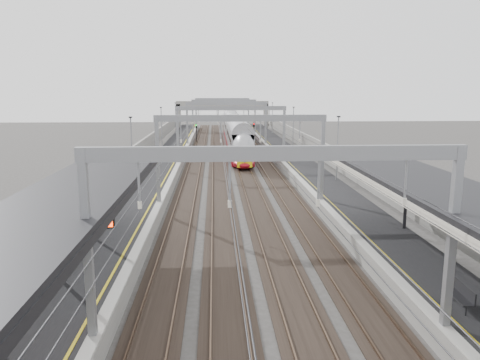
{
  "coord_description": "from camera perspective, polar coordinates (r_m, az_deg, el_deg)",
  "views": [
    {
      "loc": [
        -2.0,
        -13.27,
        9.4
      ],
      "look_at": [
        0.0,
        22.99,
        2.43
      ],
      "focal_mm": 35.0,
      "sensor_mm": 36.0,
      "label": 1
    }
  ],
  "objects": [
    {
      "name": "tracks",
      "position": [
        59.05,
        -1.17,
        1.76
      ],
      "size": [
        11.4,
        140.0,
        0.2
      ],
      "color": "black",
      "rests_on": "ground"
    },
    {
      "name": "wall_right",
      "position": [
        60.26,
        9.54,
        3.28
      ],
      "size": [
        0.3,
        120.0,
        3.2
      ],
      "primitive_type": "cube",
      "color": "slate",
      "rests_on": "ground"
    },
    {
      "name": "signal_green",
      "position": [
        84.97,
        -5.33,
        6.11
      ],
      "size": [
        0.32,
        0.32,
        3.48
      ],
      "color": "black",
      "rests_on": "ground"
    },
    {
      "name": "signal_red_far",
      "position": [
        87.84,
        1.7,
        6.31
      ],
      "size": [
        0.32,
        0.32,
        3.48
      ],
      "color": "black",
      "rests_on": "ground"
    },
    {
      "name": "canopy_left",
      "position": [
        17.87,
        -22.79,
        -3.97
      ],
      "size": [
        4.4,
        30.0,
        4.24
      ],
      "color": "black",
      "rests_on": "platform_left"
    },
    {
      "name": "bench",
      "position": [
        20.77,
        25.34,
        -12.38
      ],
      "size": [
        0.58,
        1.86,
        0.95
      ],
      "color": "black",
      "rests_on": "platform_right"
    },
    {
      "name": "platform_right",
      "position": [
        59.79,
        6.51,
        2.24
      ],
      "size": [
        4.0,
        120.0,
        1.0
      ],
      "primitive_type": "cube",
      "color": "black",
      "rests_on": "ground"
    },
    {
      "name": "overhead_line",
      "position": [
        65.0,
        -1.4,
        8.0
      ],
      "size": [
        13.0,
        140.0,
        6.6
      ],
      "color": "gray",
      "rests_on": "platform_left"
    },
    {
      "name": "signal_red_near",
      "position": [
        78.12,
        0.68,
        5.74
      ],
      "size": [
        0.32,
        0.32,
        3.48
      ],
      "color": "black",
      "rests_on": "ground"
    },
    {
      "name": "wall_left",
      "position": [
        59.51,
        -12.04,
        3.1
      ],
      "size": [
        0.3,
        120.0,
        3.2
      ],
      "primitive_type": "cube",
      "color": "slate",
      "rests_on": "ground"
    },
    {
      "name": "platform_left",
      "position": [
        59.26,
        -8.94,
        2.1
      ],
      "size": [
        4.0,
        120.0,
        1.0
      ],
      "primitive_type": "cube",
      "color": "black",
      "rests_on": "ground"
    },
    {
      "name": "train",
      "position": [
        77.88,
        -0.57,
        5.55
      ],
      "size": [
        2.81,
        51.18,
        4.44
      ],
      "color": "maroon",
      "rests_on": "ground"
    },
    {
      "name": "overbridge",
      "position": [
        113.37,
        -2.17,
        8.8
      ],
      "size": [
        22.0,
        2.2,
        6.9
      ],
      "color": "slate",
      "rests_on": "ground"
    }
  ]
}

